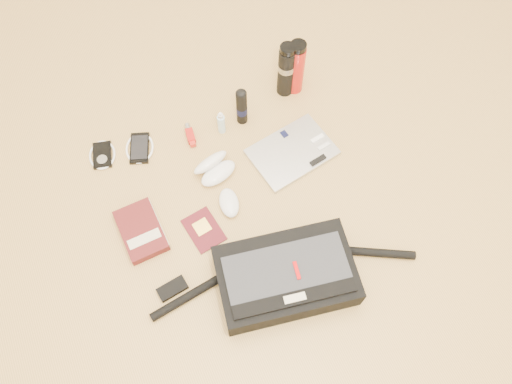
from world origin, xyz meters
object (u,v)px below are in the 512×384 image
thermos_red (296,68)px  book (142,231)px  thermos_black (286,70)px  messenger_bag (285,276)px  laptop (292,152)px

thermos_red → book: bearing=-155.7°
book → thermos_black: bearing=24.3°
messenger_bag → thermos_red: 0.77m
book → thermos_black: (0.69, 0.33, 0.10)m
book → laptop: bearing=4.8°
laptop → book: (-0.59, -0.07, 0.01)m
laptop → thermos_red: (0.14, 0.26, 0.11)m
thermos_red → thermos_black: bearing=173.2°
messenger_bag → laptop: (0.23, 0.41, -0.04)m
thermos_black → thermos_red: bearing=-6.8°
book → thermos_black: 0.77m
messenger_bag → thermos_red: bearing=72.2°
laptop → thermos_black: thermos_black is taller
laptop → thermos_red: bearing=53.3°
messenger_bag → thermos_black: size_ratio=3.58×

